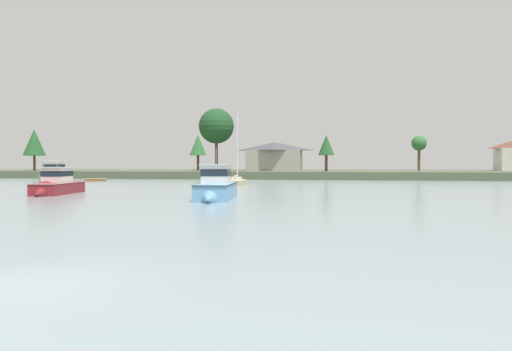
# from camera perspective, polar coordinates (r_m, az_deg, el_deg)

# --- Properties ---
(ground_plane) EXTENTS (400.00, 400.00, 0.00)m
(ground_plane) POSITION_cam_1_polar(r_m,az_deg,el_deg) (12.59, -24.92, -11.51)
(ground_plane) COLOR gray
(far_shore_bank) EXTENTS (173.68, 47.18, 1.43)m
(far_shore_bank) POSITION_cam_1_polar(r_m,az_deg,el_deg) (111.42, 6.91, 0.22)
(far_shore_bank) COLOR #4C563D
(far_shore_bank) RESTS_ON ground
(sailboat_sand) EXTENTS (2.34, 6.90, 10.33)m
(sailboat_sand) POSITION_cam_1_polar(r_m,az_deg,el_deg) (65.52, -2.22, -0.95)
(sailboat_sand) COLOR tan
(sailboat_sand) RESTS_ON ground
(cruiser_skyblue) EXTENTS (3.68, 9.39, 4.94)m
(cruiser_skyblue) POSITION_cam_1_polar(r_m,az_deg,el_deg) (38.93, -4.71, -1.87)
(cruiser_skyblue) COLOR #669ECC
(cruiser_skyblue) RESTS_ON ground
(cruiser_grey) EXTENTS (9.03, 9.94, 6.07)m
(cruiser_grey) POSITION_cam_1_polar(r_m,az_deg,el_deg) (75.41, -22.39, -0.36)
(cruiser_grey) COLOR gray
(cruiser_grey) RESTS_ON ground
(cruiser_maroon) EXTENTS (3.73, 8.92, 4.47)m
(cruiser_maroon) POSITION_cam_1_polar(r_m,az_deg,el_deg) (49.25, -22.20, -1.34)
(cruiser_maroon) COLOR maroon
(cruiser_maroon) RESTS_ON ground
(dinghy_wood) EXTENTS (3.81, 3.02, 0.64)m
(dinghy_wood) POSITION_cam_1_polar(r_m,az_deg,el_deg) (84.30, -18.10, -0.55)
(dinghy_wood) COLOR brown
(dinghy_wood) RESTS_ON ground
(shore_tree_center) EXTENTS (3.29, 3.29, 7.62)m
(shore_tree_center) POSITION_cam_1_polar(r_m,az_deg,el_deg) (113.17, 18.33, 3.49)
(shore_tree_center) COLOR brown
(shore_tree_center) RESTS_ON far_shore_bank
(shore_tree_left_mid) EXTENTS (7.63, 7.63, 13.49)m
(shore_tree_left_mid) POSITION_cam_1_polar(r_m,az_deg,el_deg) (107.68, -4.60, 5.70)
(shore_tree_left_mid) COLOR brown
(shore_tree_left_mid) RESTS_ON far_shore_bank
(shore_tree_left) EXTENTS (3.99, 3.99, 8.39)m
(shore_tree_left) POSITION_cam_1_polar(r_m,az_deg,el_deg) (117.26, -6.72, 3.49)
(shore_tree_left) COLOR brown
(shore_tree_left) RESTS_ON far_shore_bank
(shore_tree_right_mid) EXTENTS (3.17, 3.17, 7.02)m
(shore_tree_right_mid) POSITION_cam_1_polar(r_m,az_deg,el_deg) (96.30, 8.13, 3.45)
(shore_tree_right_mid) COLOR brown
(shore_tree_right_mid) RESTS_ON far_shore_bank
(shore_tree_center_left) EXTENTS (4.70, 4.70, 9.03)m
(shore_tree_center_left) POSITION_cam_1_polar(r_m,az_deg,el_deg) (118.00, -24.26, 3.50)
(shore_tree_center_left) COLOR brown
(shore_tree_center_left) RESTS_ON far_shore_bank
(cottage_eastern) EXTENTS (11.79, 9.15, 6.00)m
(cottage_eastern) POSITION_cam_1_polar(r_m,az_deg,el_deg) (103.53, 2.21, 2.26)
(cottage_eastern) COLOR #9E998E
(cottage_eastern) RESTS_ON far_shore_bank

